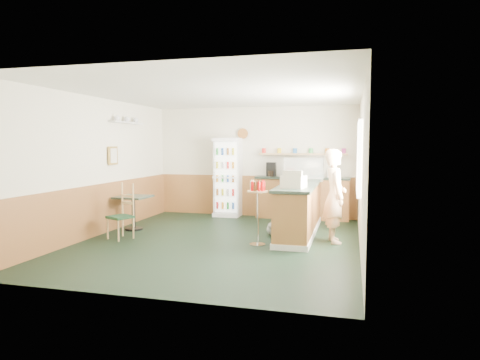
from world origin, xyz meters
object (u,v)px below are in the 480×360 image
(cash_register, at_px, (294,182))
(shopkeeper, at_px, (335,196))
(cafe_chair, at_px, (122,209))
(drinks_fridge, at_px, (228,177))
(display_case, at_px, (304,169))
(condiment_stand, at_px, (258,201))
(cafe_table, at_px, (133,206))

(cash_register, relative_size, shopkeeper, 0.23)
(shopkeeper, distance_m, cafe_chair, 3.98)
(drinks_fridge, height_order, shopkeeper, drinks_fridge)
(display_case, relative_size, condiment_stand, 0.74)
(drinks_fridge, bearing_deg, condiment_stand, -64.09)
(cafe_table, distance_m, cafe_chair, 0.79)
(condiment_stand, distance_m, cafe_chair, 2.62)
(display_case, relative_size, cafe_chair, 0.80)
(condiment_stand, distance_m, cafe_table, 2.89)
(cash_register, relative_size, condiment_stand, 0.35)
(cash_register, bearing_deg, cafe_chair, -164.51)
(display_case, distance_m, cash_register, 1.63)
(cash_register, bearing_deg, shopkeeper, 34.43)
(display_case, relative_size, cash_register, 2.10)
(cash_register, relative_size, cafe_table, 0.56)
(display_case, xyz_separation_m, shopkeeper, (0.70, -1.30, -0.40))
(drinks_fridge, relative_size, cafe_chair, 1.85)
(display_case, height_order, condiment_stand, display_case)
(condiment_stand, bearing_deg, drinks_fridge, 115.91)
(display_case, bearing_deg, cafe_table, -160.74)
(cafe_table, relative_size, cafe_chair, 0.68)
(cash_register, bearing_deg, drinks_fridge, 136.99)
(condiment_stand, bearing_deg, display_case, 72.17)
(cash_register, height_order, shopkeeper, shopkeeper)
(condiment_stand, height_order, cafe_table, condiment_stand)
(drinks_fridge, height_order, cafe_table, drinks_fridge)
(drinks_fridge, relative_size, condiment_stand, 1.72)
(display_case, xyz_separation_m, cash_register, (0.00, -1.63, -0.13))
(drinks_fridge, xyz_separation_m, shopkeeper, (2.68, -2.28, -0.12))
(shopkeeper, bearing_deg, cafe_chair, 83.83)
(display_case, bearing_deg, cash_register, -90.00)
(cash_register, distance_m, cafe_table, 3.48)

